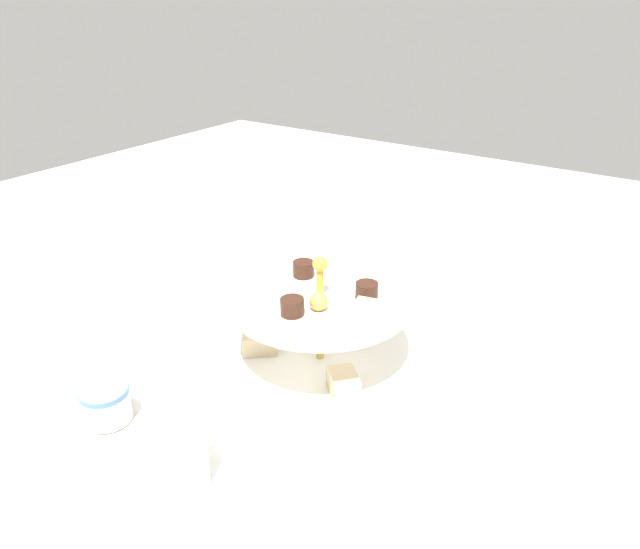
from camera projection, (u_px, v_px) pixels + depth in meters
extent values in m
plane|color=white|center=(320.00, 363.00, 0.83)|extent=(2.40, 2.40, 0.00)
cylinder|color=white|center=(320.00, 360.00, 0.83)|extent=(0.30, 0.30, 0.01)
cylinder|color=white|center=(320.00, 298.00, 0.78)|extent=(0.25, 0.25, 0.01)
cylinder|color=gold|center=(320.00, 316.00, 0.80)|extent=(0.01, 0.01, 0.16)
sphere|color=gold|center=(320.00, 264.00, 0.76)|extent=(0.02, 0.02, 0.02)
cube|color=#CCB78E|center=(357.00, 324.00, 0.88)|extent=(0.04, 0.05, 0.03)
cube|color=#CCB78E|center=(259.00, 342.00, 0.83)|extent=(0.06, 0.06, 0.03)
cube|color=#CCB78E|center=(343.00, 384.00, 0.74)|extent=(0.06, 0.06, 0.03)
cylinder|color=#E5C660|center=(309.00, 336.00, 0.86)|extent=(0.04, 0.04, 0.01)
cylinder|color=#381E14|center=(303.00, 269.00, 0.83)|extent=(0.03, 0.03, 0.02)
cylinder|color=#381E14|center=(290.00, 306.00, 0.73)|extent=(0.03, 0.03, 0.02)
cylinder|color=#381E14|center=(367.00, 291.00, 0.77)|extent=(0.03, 0.03, 0.02)
cube|color=silver|center=(255.00, 293.00, 0.76)|extent=(0.04, 0.04, 0.02)
cube|color=silver|center=(366.00, 312.00, 0.72)|extent=(0.04, 0.04, 0.02)
cube|color=silver|center=(339.00, 261.00, 0.85)|extent=(0.04, 0.04, 0.02)
sphere|color=gold|center=(319.00, 301.00, 0.74)|extent=(0.02, 0.02, 0.02)
cylinder|color=silver|center=(301.00, 250.00, 1.05)|extent=(0.07, 0.07, 0.11)
cylinder|color=silver|center=(177.00, 458.00, 0.61)|extent=(0.06, 0.06, 0.08)
cylinder|color=white|center=(110.00, 420.00, 0.72)|extent=(0.09, 0.09, 0.01)
cylinder|color=white|center=(106.00, 404.00, 0.70)|extent=(0.06, 0.06, 0.04)
cylinder|color=#4772B2|center=(104.00, 391.00, 0.70)|extent=(0.06, 0.06, 0.01)
cube|color=silver|center=(518.00, 328.00, 0.91)|extent=(0.16, 0.09, 0.00)
cube|color=silver|center=(128.00, 322.00, 0.93)|extent=(0.07, 0.16, 0.00)
cylinder|color=silver|center=(417.00, 447.00, 0.61)|extent=(0.06, 0.06, 0.10)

